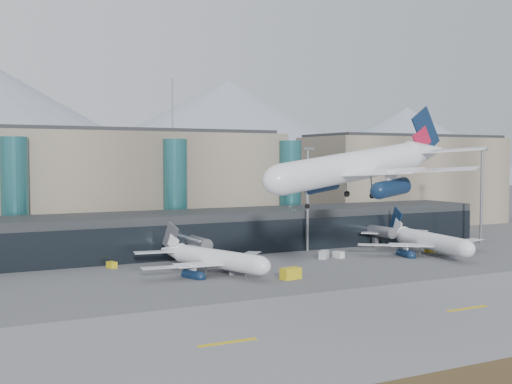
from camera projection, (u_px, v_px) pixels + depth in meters
ground at (304, 302)px, 101.91m from camera, size 900.00×900.00×0.00m
runway_strip at (360, 324)px, 88.54m from camera, size 400.00×40.00×0.04m
dirt_verge at (503, 380)px, 66.26m from camera, size 400.00×14.00×0.03m
runway_markings at (360, 324)px, 88.54m from camera, size 128.00×1.00×0.02m
concourse at (179, 233)px, 153.09m from camera, size 170.00×27.00×10.00m
terminal_main at (48, 186)px, 170.05m from camera, size 130.00×30.00×31.00m
terminal_east at (404, 180)px, 224.12m from camera, size 70.00×30.00×31.00m
teal_towers at (100, 194)px, 160.38m from camera, size 116.40×19.40×46.00m
mountain_ridge at (41, 126)px, 445.37m from camera, size 910.00×400.00×110.00m
lightmast_mid at (308, 193)px, 157.45m from camera, size 3.00×1.20×25.60m
lightmast_right at (482, 190)px, 172.85m from camera, size 3.00×1.20×25.60m
hero_jet at (369, 157)px, 97.03m from camera, size 38.65×38.27×12.49m
jet_parked_mid at (206, 252)px, 128.93m from camera, size 31.15×33.04×10.62m
jet_parked_right at (423, 235)px, 154.52m from camera, size 36.00×36.21×11.72m
veh_b at (112, 265)px, 133.88m from camera, size 1.97×2.58×1.32m
veh_c at (236, 270)px, 126.44m from camera, size 3.65×2.39×1.88m
veh_d at (324, 255)px, 146.30m from camera, size 3.47×3.45×1.82m
veh_e at (430, 249)px, 156.82m from camera, size 2.89×2.01×1.50m
veh_g at (338, 255)px, 147.26m from camera, size 1.86×2.78×1.52m
veh_h at (291, 273)px, 121.50m from camera, size 4.22×2.76×2.15m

